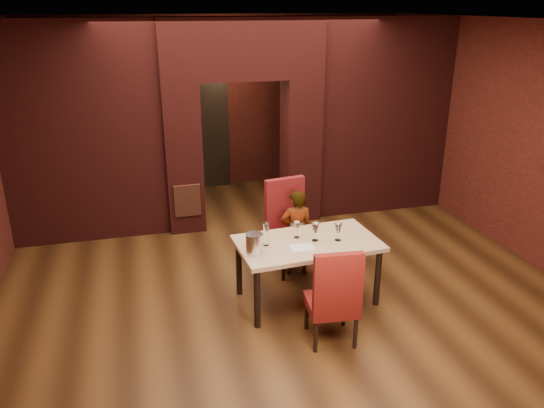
{
  "coord_description": "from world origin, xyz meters",
  "views": [
    {
      "loc": [
        -1.64,
        -5.96,
        3.39
      ],
      "look_at": [
        -0.06,
        0.0,
        1.04
      ],
      "focal_mm": 35.0,
      "sensor_mm": 36.0,
      "label": 1
    }
  ],
  "objects": [
    {
      "name": "floor",
      "position": [
        0.0,
        0.0,
        0.0
      ],
      "size": [
        8.0,
        8.0,
        0.0
      ],
      "primitive_type": "plane",
      "color": "#492A12",
      "rests_on": "ground"
    },
    {
      "name": "ceiling",
      "position": [
        0.0,
        0.0,
        3.2
      ],
      "size": [
        7.0,
        8.0,
        0.04
      ],
      "primitive_type": "cube",
      "color": "silver",
      "rests_on": "ground"
    },
    {
      "name": "wall_back",
      "position": [
        0.0,
        4.0,
        1.6
      ],
      "size": [
        7.0,
        0.04,
        3.2
      ],
      "primitive_type": "cube",
      "color": "maroon",
      "rests_on": "ground"
    },
    {
      "name": "wall_front",
      "position": [
        0.0,
        -4.0,
        1.6
      ],
      "size": [
        7.0,
        0.04,
        3.2
      ],
      "primitive_type": "cube",
      "color": "maroon",
      "rests_on": "ground"
    },
    {
      "name": "wall_right",
      "position": [
        3.5,
        0.0,
        1.6
      ],
      "size": [
        0.04,
        8.0,
        3.2
      ],
      "primitive_type": "cube",
      "color": "maroon",
      "rests_on": "ground"
    },
    {
      "name": "pillar_left",
      "position": [
        -0.95,
        2.0,
        1.15
      ],
      "size": [
        0.55,
        0.55,
        2.3
      ],
      "primitive_type": "cube",
      "color": "maroon",
      "rests_on": "ground"
    },
    {
      "name": "pillar_right",
      "position": [
        0.95,
        2.0,
        1.15
      ],
      "size": [
        0.55,
        0.55,
        2.3
      ],
      "primitive_type": "cube",
      "color": "maroon",
      "rests_on": "ground"
    },
    {
      "name": "lintel",
      "position": [
        0.0,
        2.0,
        2.75
      ],
      "size": [
        2.45,
        0.55,
        0.9
      ],
      "primitive_type": "cube",
      "color": "maroon",
      "rests_on": "ground"
    },
    {
      "name": "wing_wall_left",
      "position": [
        -2.36,
        2.0,
        1.6
      ],
      "size": [
        2.28,
        0.35,
        3.2
      ],
      "primitive_type": "cube",
      "color": "maroon",
      "rests_on": "ground"
    },
    {
      "name": "wing_wall_right",
      "position": [
        2.36,
        2.0,
        1.6
      ],
      "size": [
        2.28,
        0.35,
        3.2
      ],
      "primitive_type": "cube",
      "color": "maroon",
      "rests_on": "ground"
    },
    {
      "name": "vent_panel",
      "position": [
        -0.95,
        1.71,
        0.55
      ],
      "size": [
        0.4,
        0.03,
        0.5
      ],
      "primitive_type": "cube",
      "color": "#9A4A2C",
      "rests_on": "ground"
    },
    {
      "name": "rear_door",
      "position": [
        -0.4,
        3.94,
        1.05
      ],
      "size": [
        0.9,
        0.08,
        2.1
      ],
      "primitive_type": "cube",
      "color": "black",
      "rests_on": "ground"
    },
    {
      "name": "rear_door_frame",
      "position": [
        -0.4,
        3.9,
        1.05
      ],
      "size": [
        1.02,
        0.04,
        2.22
      ],
      "primitive_type": "cube",
      "color": "black",
      "rests_on": "ground"
    },
    {
      "name": "dining_table",
      "position": [
        0.21,
        -0.62,
        0.39
      ],
      "size": [
        1.7,
        1.03,
        0.77
      ],
      "primitive_type": "cube",
      "rotation": [
        0.0,
        0.0,
        0.06
      ],
      "color": "tan",
      "rests_on": "ground"
    },
    {
      "name": "chair_far",
      "position": [
        0.26,
        0.17,
        0.61
      ],
      "size": [
        0.64,
        0.64,
        1.23
      ],
      "primitive_type": "cube",
      "rotation": [
        0.0,
        0.0,
        0.17
      ],
      "color": "maroon",
      "rests_on": "ground"
    },
    {
      "name": "chair_near",
      "position": [
        0.2,
        -1.45,
        0.55
      ],
      "size": [
        0.55,
        0.55,
        1.11
      ],
      "primitive_type": "cube",
      "rotation": [
        0.0,
        0.0,
        3.04
      ],
      "color": "maroon",
      "rests_on": "ground"
    },
    {
      "name": "person_seated",
      "position": [
        0.28,
        0.05,
        0.59
      ],
      "size": [
        0.45,
        0.32,
        1.17
      ],
      "primitive_type": "imported",
      "rotation": [
        0.0,
        0.0,
        3.06
      ],
      "color": "white",
      "rests_on": "ground"
    },
    {
      "name": "wine_glass_a",
      "position": [
        0.11,
        -0.49,
        0.87
      ],
      "size": [
        0.08,
        0.08,
        0.2
      ],
      "primitive_type": null,
      "color": "white",
      "rests_on": "dining_table"
    },
    {
      "name": "wine_glass_b",
      "position": [
        0.3,
        -0.62,
        0.88
      ],
      "size": [
        0.09,
        0.09,
        0.22
      ],
      "primitive_type": null,
      "color": "white",
      "rests_on": "dining_table"
    },
    {
      "name": "wine_glass_c",
      "position": [
        0.56,
        -0.69,
        0.88
      ],
      "size": [
        0.09,
        0.09,
        0.21
      ],
      "primitive_type": null,
      "color": "silver",
      "rests_on": "dining_table"
    },
    {
      "name": "tasting_sheet",
      "position": [
        0.09,
        -0.76,
        0.77
      ],
      "size": [
        0.27,
        0.2,
        0.0
      ],
      "primitive_type": "cube",
      "rotation": [
        0.0,
        0.0,
        -0.02
      ],
      "color": "silver",
      "rests_on": "dining_table"
    },
    {
      "name": "wine_bucket",
      "position": [
        -0.47,
        -0.77,
        0.89
      ],
      "size": [
        0.19,
        0.19,
        0.24
      ],
      "primitive_type": "cylinder",
      "color": "silver",
      "rests_on": "dining_table"
    },
    {
      "name": "water_bottle",
      "position": [
        -0.29,
        -0.6,
        0.92
      ],
      "size": [
        0.07,
        0.07,
        0.29
      ],
      "primitive_type": "cylinder",
      "color": "white",
      "rests_on": "dining_table"
    },
    {
      "name": "potted_plant",
      "position": [
        1.12,
        0.17,
        0.19
      ],
      "size": [
        0.43,
        0.41,
        0.38
      ],
      "primitive_type": "imported",
      "rotation": [
        0.0,
        0.0,
        0.43
      ],
      "color": "#335E24",
      "rests_on": "ground"
    }
  ]
}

